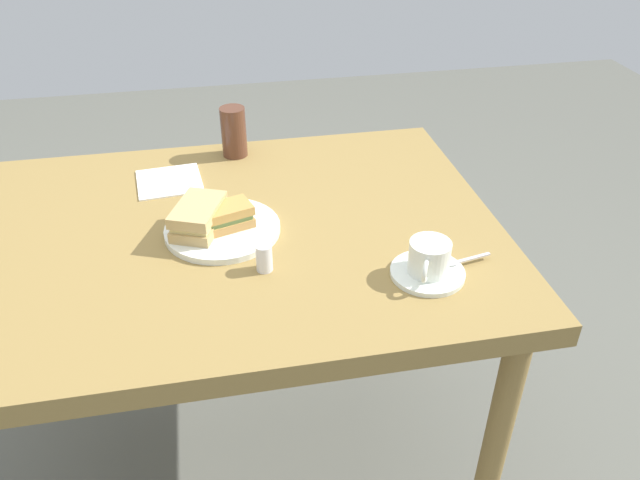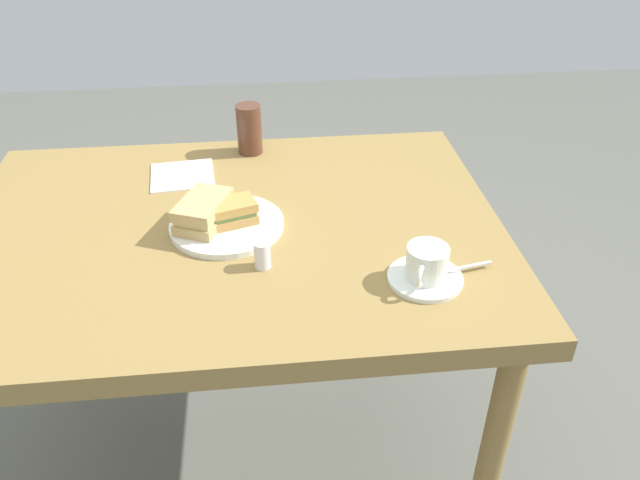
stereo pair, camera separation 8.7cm
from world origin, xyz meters
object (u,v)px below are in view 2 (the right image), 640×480
object	(u,v)px
sandwich_front	(230,213)
coffee_cup	(427,262)
dining_table	(233,256)
salt_shaker	(262,255)
napkin	(182,175)
spoon	(461,268)
coffee_saucer	(425,278)
sandwich_back	(203,212)
sandwich_plate	(227,225)
drinking_glass	(249,129)

from	to	relation	value
sandwich_front	coffee_cup	distance (m)	0.43
dining_table	salt_shaker	distance (m)	0.20
napkin	spoon	bearing A→B (deg)	-39.13
coffee_saucer	spoon	xyz separation A→B (m)	(0.07, 0.02, 0.01)
sandwich_back	coffee_cup	distance (m)	0.48
sandwich_plate	salt_shaker	size ratio (longest dim) A/B	4.32
spoon	napkin	xyz separation A→B (m)	(-0.56, 0.46, -0.01)
coffee_saucer	dining_table	bearing A→B (deg)	147.40
sandwich_back	drinking_glass	distance (m)	0.38
sandwich_front	coffee_cup	bearing A→B (deg)	-31.58
dining_table	coffee_saucer	distance (m)	0.45
drinking_glass	salt_shaker	bearing A→B (deg)	-88.27
sandwich_back	napkin	world-z (taller)	sandwich_back
dining_table	sandwich_plate	xyz separation A→B (m)	(-0.01, -0.01, 0.09)
sandwich_plate	sandwich_back	bearing A→B (deg)	179.33
sandwich_front	napkin	bearing A→B (deg)	116.04
napkin	sandwich_back	bearing A→B (deg)	-74.93
sandwich_back	coffee_saucer	world-z (taller)	sandwich_back
dining_table	spoon	distance (m)	0.50
napkin	salt_shaker	size ratio (longest dim) A/B	2.66
spoon	sandwich_plate	bearing A→B (deg)	154.85
coffee_saucer	spoon	bearing A→B (deg)	11.63
napkin	drinking_glass	xyz separation A→B (m)	(0.17, 0.12, 0.06)
salt_shaker	drinking_glass	xyz separation A→B (m)	(-0.02, 0.51, 0.04)
sandwich_front	drinking_glass	world-z (taller)	drinking_glass
drinking_glass	sandwich_back	bearing A→B (deg)	-105.75
sandwich_plate	drinking_glass	bearing A→B (deg)	81.22
dining_table	spoon	size ratio (longest dim) A/B	11.85
salt_shaker	napkin	bearing A→B (deg)	114.96
sandwich_back	coffee_saucer	xyz separation A→B (m)	(0.42, -0.23, -0.04)
sandwich_back	spoon	xyz separation A→B (m)	(0.49, -0.21, -0.03)
dining_table	napkin	bearing A→B (deg)	116.81
sandwich_front	spoon	size ratio (longest dim) A/B	1.28
sandwich_front	drinking_glass	size ratio (longest dim) A/B	0.99
coffee_saucer	napkin	xyz separation A→B (m)	(-0.49, 0.47, -0.00)
coffee_saucer	coffee_cup	xyz separation A→B (m)	(-0.00, -0.00, 0.04)
spoon	dining_table	bearing A→B (deg)	153.45
dining_table	salt_shaker	bearing A→B (deg)	-67.88
sandwich_plate	coffee_saucer	size ratio (longest dim) A/B	1.70
dining_table	sandwich_plate	distance (m)	0.09
sandwich_plate	drinking_glass	distance (m)	0.37
sandwich_front	coffee_saucer	distance (m)	0.43
coffee_cup	coffee_saucer	bearing A→B (deg)	62.09
sandwich_plate	coffee_saucer	world-z (taller)	sandwich_plate
coffee_cup	salt_shaker	world-z (taller)	coffee_cup
sandwich_plate	coffee_cup	size ratio (longest dim) A/B	2.38
coffee_saucer	salt_shaker	xyz separation A→B (m)	(-0.30, 0.08, 0.02)
dining_table	coffee_cup	size ratio (longest dim) A/B	11.43
dining_table	coffee_cup	distance (m)	0.46
coffee_cup	sandwich_plate	bearing A→B (deg)	148.75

